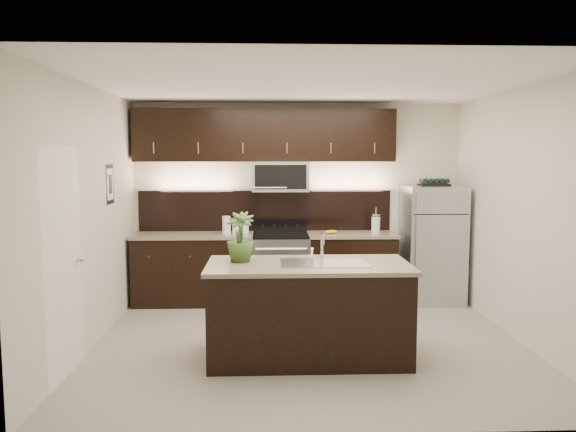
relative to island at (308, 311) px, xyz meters
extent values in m
plane|color=gray|center=(0.04, 0.46, -0.47)|extent=(4.50, 4.50, 0.00)
cube|color=beige|center=(0.04, 2.46, 0.88)|extent=(4.50, 0.02, 2.70)
cube|color=beige|center=(0.04, -1.54, 0.88)|extent=(4.50, 0.02, 2.70)
cube|color=beige|center=(-2.21, 0.46, 0.88)|extent=(0.02, 4.00, 2.70)
cube|color=beige|center=(2.29, 0.46, 0.88)|extent=(0.02, 4.00, 2.70)
cube|color=white|center=(0.04, 0.46, 2.23)|extent=(4.50, 4.00, 0.02)
cube|color=white|center=(-2.19, -0.34, 0.54)|extent=(0.04, 0.80, 2.02)
sphere|color=silver|center=(-2.16, -0.02, 0.53)|extent=(0.06, 0.06, 0.06)
cube|color=black|center=(-2.20, 1.21, 1.18)|extent=(0.01, 0.32, 0.46)
cube|color=white|center=(-2.20, 1.21, 1.18)|extent=(0.00, 0.24, 0.36)
cube|color=black|center=(-1.38, 2.15, -0.02)|extent=(1.57, 0.62, 0.90)
cube|color=black|center=(0.75, 2.15, -0.02)|extent=(1.16, 0.62, 0.90)
cube|color=#B2B2B7|center=(-0.21, 2.15, -0.02)|extent=(0.76, 0.62, 0.90)
cube|color=black|center=(-0.21, 2.15, 0.44)|extent=(0.76, 0.60, 0.03)
cube|color=tan|center=(-1.38, 2.15, 0.45)|extent=(1.59, 0.65, 0.04)
cube|color=tan|center=(0.75, 2.15, 0.45)|extent=(1.18, 0.65, 0.04)
cube|color=black|center=(-0.42, 2.44, 0.75)|extent=(3.49, 0.02, 0.56)
cube|color=#B2B2B7|center=(-0.21, 2.26, 1.23)|extent=(0.76, 0.40, 0.40)
cube|color=black|center=(-0.42, 2.29, 1.78)|extent=(3.49, 0.33, 0.70)
cube|color=black|center=(0.00, 0.00, -0.02)|extent=(1.90, 0.90, 0.90)
cube|color=tan|center=(0.00, 0.00, 0.45)|extent=(1.96, 0.96, 0.04)
cube|color=silver|center=(0.15, 0.00, 0.47)|extent=(0.84, 0.50, 0.01)
cylinder|color=silver|center=(0.15, 0.21, 0.59)|extent=(0.03, 0.03, 0.24)
cylinder|color=silver|center=(0.15, 0.14, 0.74)|extent=(0.02, 0.14, 0.02)
cylinder|color=silver|center=(0.15, 0.07, 0.69)|extent=(0.02, 0.02, 0.10)
cube|color=#B2B2B7|center=(1.84, 2.09, 0.32)|extent=(0.76, 0.69, 1.58)
cube|color=black|center=(1.84, 2.09, 1.12)|extent=(0.39, 0.24, 0.03)
cylinder|color=black|center=(1.69, 2.09, 1.17)|extent=(0.06, 0.22, 0.06)
cylinder|color=black|center=(1.76, 2.09, 1.17)|extent=(0.06, 0.22, 0.06)
cylinder|color=black|center=(1.84, 2.09, 1.17)|extent=(0.06, 0.22, 0.06)
cylinder|color=black|center=(1.91, 2.09, 1.17)|extent=(0.06, 0.22, 0.06)
cylinder|color=black|center=(1.98, 2.09, 1.17)|extent=(0.06, 0.22, 0.06)
imported|color=#355220|center=(-0.66, 0.12, 0.71)|extent=(0.32, 0.32, 0.49)
cylinder|color=silver|center=(-0.93, 2.10, 0.59)|extent=(0.11, 0.11, 0.24)
cylinder|color=white|center=(-0.81, 2.14, 0.57)|extent=(0.10, 0.10, 0.20)
cylinder|color=white|center=(-0.69, 2.19, 0.55)|extent=(0.09, 0.09, 0.17)
cylinder|color=silver|center=(1.06, 2.10, 0.58)|extent=(0.11, 0.11, 0.23)
cylinder|color=silver|center=(1.06, 2.10, 0.71)|extent=(0.12, 0.12, 0.02)
cylinder|color=silver|center=(1.06, 2.10, 0.76)|extent=(0.01, 0.01, 0.09)
ellipsoid|color=gold|center=(0.40, 2.07, 0.49)|extent=(0.21, 0.19, 0.05)
camera|label=1|loc=(-0.41, -5.32, 1.49)|focal=35.00mm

